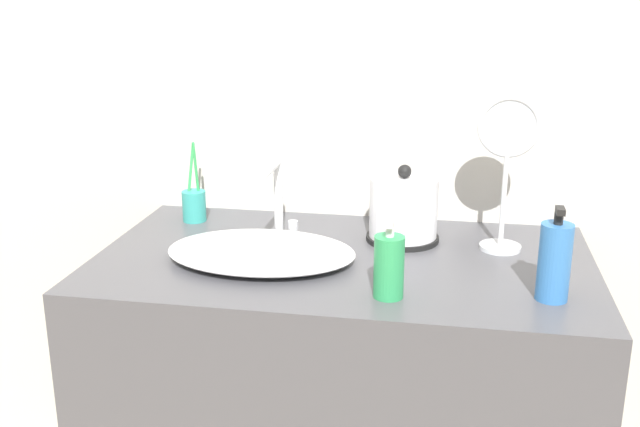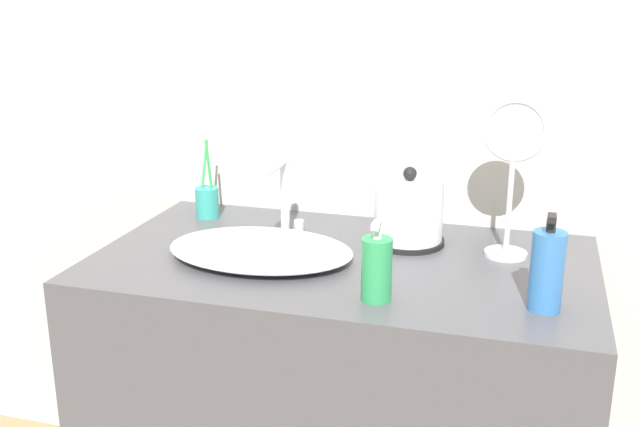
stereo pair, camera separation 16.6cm
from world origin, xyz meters
The scene contains 9 objects.
wall_back centered at (0.00, 0.65, 1.30)m, with size 6.00×0.04×2.60m.
vanity_counter centered at (0.00, 0.32, 0.41)m, with size 1.11×0.63×0.82m.
sink_basin centered at (-0.18, 0.26, 0.84)m, with size 0.42×0.29×0.04m.
faucet centered at (-0.17, 0.41, 0.94)m, with size 0.06×0.16×0.19m.
electric_kettle centered at (0.12, 0.46, 0.89)m, with size 0.17×0.17×0.19m.
toothbrush_cup centered at (-0.42, 0.52, 0.87)m, with size 0.06×0.06×0.21m.
lotion_bottle centered at (0.12, 0.11, 0.89)m, with size 0.06×0.06×0.16m.
shampoo_bottle centered at (0.44, 0.16, 0.90)m, with size 0.06×0.06×0.19m.
vanity_mirror centered at (0.35, 0.43, 1.03)m, with size 0.14×0.10×0.36m.
Camera 2 is at (0.39, -1.21, 1.42)m, focal length 42.00 mm.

